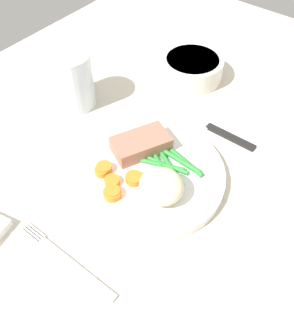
# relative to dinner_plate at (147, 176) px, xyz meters

# --- Properties ---
(dining_table) EXTENTS (1.20, 0.90, 0.02)m
(dining_table) POSITION_rel_dinner_plate_xyz_m (0.00, 0.01, -0.02)
(dining_table) COLOR beige
(dining_table) RESTS_ON ground
(dinner_plate) EXTENTS (0.23, 0.23, 0.02)m
(dinner_plate) POSITION_rel_dinner_plate_xyz_m (0.00, 0.00, 0.00)
(dinner_plate) COLOR white
(dinner_plate) RESTS_ON dining_table
(meat_portion) EXTENTS (0.10, 0.08, 0.02)m
(meat_portion) POSITION_rel_dinner_plate_xyz_m (0.03, 0.04, 0.02)
(meat_portion) COLOR #A86B56
(meat_portion) RESTS_ON dinner_plate
(mashed_potatoes) EXTENTS (0.06, 0.06, 0.04)m
(mashed_potatoes) POSITION_rel_dinner_plate_xyz_m (-0.02, -0.04, 0.03)
(mashed_potatoes) COLOR beige
(mashed_potatoes) RESTS_ON dinner_plate
(carrot_slices) EXTENTS (0.07, 0.07, 0.01)m
(carrot_slices) POSITION_rel_dinner_plate_xyz_m (-0.05, 0.02, 0.01)
(carrot_slices) COLOR orange
(carrot_slices) RESTS_ON dinner_plate
(green_beans) EXTENTS (0.07, 0.10, 0.01)m
(green_beans) POSITION_rel_dinner_plate_xyz_m (0.03, -0.02, 0.01)
(green_beans) COLOR #2D8C38
(green_beans) RESTS_ON dinner_plate
(fork) EXTENTS (0.01, 0.17, 0.00)m
(fork) POSITION_rel_dinner_plate_xyz_m (-0.17, -0.00, -0.01)
(fork) COLOR silver
(fork) RESTS_ON dining_table
(knife) EXTENTS (0.02, 0.20, 0.01)m
(knife) POSITION_rel_dinner_plate_xyz_m (0.16, -0.00, -0.01)
(knife) COLOR black
(knife) RESTS_ON dining_table
(water_glass) EXTENTS (0.08, 0.08, 0.10)m
(water_glass) POSITION_rel_dinner_plate_xyz_m (0.06, 0.21, 0.04)
(water_glass) COLOR silver
(water_glass) RESTS_ON dining_table
(salad_bowl) EXTENTS (0.12, 0.12, 0.04)m
(salad_bowl) POSITION_rel_dinner_plate_xyz_m (0.26, 0.09, 0.02)
(salad_bowl) COLOR silver
(salad_bowl) RESTS_ON dining_table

